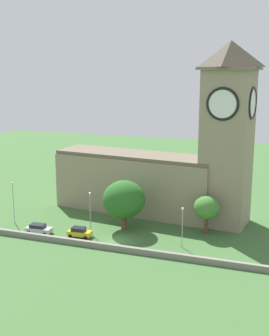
% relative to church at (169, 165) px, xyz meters
% --- Properties ---
extents(ground_plane, '(200.00, 200.00, 0.00)m').
position_rel_church_xyz_m(ground_plane, '(-4.22, -0.70, -10.18)').
color(ground_plane, '#3D6633').
extents(church, '(40.13, 13.79, 33.01)m').
position_rel_church_xyz_m(church, '(0.00, 0.00, 0.00)').
color(church, gray).
rests_on(church, ground).
extents(quay_barrier, '(50.59, 0.70, 0.96)m').
position_rel_church_xyz_m(quay_barrier, '(-4.22, -20.03, -9.70)').
color(quay_barrier, gray).
rests_on(quay_barrier, ground).
extents(car_silver, '(4.67, 2.36, 1.66)m').
position_rel_church_xyz_m(car_silver, '(-18.70, -17.41, -9.34)').
color(car_silver, silver).
rests_on(car_silver, ground).
extents(car_yellow, '(4.18, 2.29, 1.75)m').
position_rel_church_xyz_m(car_yellow, '(-11.12, -16.69, -9.30)').
color(car_yellow, gold).
rests_on(car_yellow, ground).
extents(streetlamp_west_end, '(0.44, 0.44, 7.86)m').
position_rel_church_xyz_m(streetlamp_west_end, '(-25.97, -14.08, -5.02)').
color(streetlamp_west_end, '#9EA0A5').
rests_on(streetlamp_west_end, ground).
extents(streetlamp_west_mid, '(0.44, 0.44, 7.61)m').
position_rel_church_xyz_m(streetlamp_west_mid, '(-9.92, -14.75, -5.16)').
color(streetlamp_west_mid, '#9EA0A5').
rests_on(streetlamp_west_mid, ground).
extents(streetlamp_central, '(0.44, 0.44, 6.72)m').
position_rel_church_xyz_m(streetlamp_central, '(6.47, -15.10, -5.67)').
color(streetlamp_central, '#9EA0A5').
rests_on(streetlamp_central, ground).
extents(tree_riverside_west, '(4.54, 4.54, 6.85)m').
position_rel_church_xyz_m(tree_riverside_west, '(9.01, -7.86, -5.42)').
color(tree_riverside_west, brown).
rests_on(tree_riverside_west, ground).
extents(tree_churchyard, '(7.52, 7.52, 8.97)m').
position_rel_church_xyz_m(tree_churchyard, '(-5.31, -10.46, -4.63)').
color(tree_churchyard, brown).
rests_on(tree_churchyard, ground).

